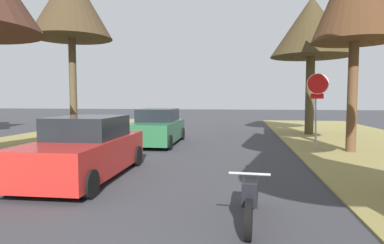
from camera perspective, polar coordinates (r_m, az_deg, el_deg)
stop_sign_far at (r=13.58m, az=20.81°, el=4.41°), size 0.81×0.46×2.95m
street_tree_right_far at (r=19.86m, az=19.95°, el=15.06°), size 4.39×4.39×7.54m
street_tree_left_mid_b at (r=16.43m, az=-20.19°, el=18.61°), size 3.57×3.57×7.79m
parked_sedan_red at (r=8.95m, az=-17.94°, el=-4.58°), size 2.02×4.44×1.57m
parked_sedan_green at (r=14.89m, az=-6.02°, el=-1.00°), size 2.02×4.44×1.57m
parked_motorcycle at (r=5.67m, az=10.11°, el=-11.97°), size 0.60×2.05×0.97m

